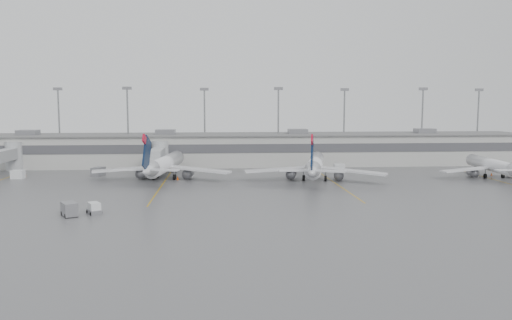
{
  "coord_description": "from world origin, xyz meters",
  "views": [
    {
      "loc": [
        -6.28,
        -74.04,
        16.01
      ],
      "look_at": [
        1.21,
        24.0,
        5.0
      ],
      "focal_mm": 35.0,
      "sensor_mm": 36.0,
      "label": 1
    }
  ],
  "objects": [
    {
      "name": "stand_markings",
      "position": [
        -0.0,
        24.0,
        0.01
      ],
      "size": [
        105.25,
        40.0,
        0.01
      ],
      "color": "#C5930B",
      "rests_on": "ground"
    },
    {
      "name": "ground",
      "position": [
        0.0,
        0.0,
        0.0
      ],
      "size": [
        260.0,
        260.0,
        0.0
      ],
      "primitive_type": "plane",
      "color": "#4B4B4D",
      "rests_on": "ground"
    },
    {
      "name": "baggage_cart",
      "position": [
        -27.7,
        -1.81,
        1.04
      ],
      "size": [
        3.08,
        3.59,
        2.0
      ],
      "rotation": [
        0.0,
        0.0,
        0.52
      ],
      "color": "slate",
      "rests_on": "ground"
    },
    {
      "name": "jet_bridge_left",
      "position": [
        -55.5,
        45.72,
        3.87
      ],
      "size": [
        4.0,
        17.2,
        7.0
      ],
      "color": "gray",
      "rests_on": "ground"
    },
    {
      "name": "cone_a",
      "position": [
        -49.73,
        40.83,
        0.32
      ],
      "size": [
        0.4,
        0.4,
        0.64
      ],
      "primitive_type": "cone",
      "color": "#ED5005",
      "rests_on": "ground"
    },
    {
      "name": "gse_uld_a",
      "position": [
        -49.55,
        36.29,
        0.93
      ],
      "size": [
        2.75,
        1.95,
        1.85
      ],
      "primitive_type": "cube",
      "rotation": [
        0.0,
        0.0,
        -0.08
      ],
      "color": "silver",
      "rests_on": "ground"
    },
    {
      "name": "jet_mid_left",
      "position": [
        -17.81,
        32.72,
        3.33
      ],
      "size": [
        29.29,
        33.02,
        10.7
      ],
      "rotation": [
        0.0,
        0.0,
        -0.13
      ],
      "color": "silver",
      "rests_on": "ground"
    },
    {
      "name": "gse_uld_c",
      "position": [
        22.68,
        42.67,
        0.89
      ],
      "size": [
        2.65,
        1.89,
        1.78
      ],
      "primitive_type": "cube",
      "rotation": [
        0.0,
        0.0,
        -0.09
      ],
      "color": "silver",
      "rests_on": "ground"
    },
    {
      "name": "cone_d",
      "position": [
        55.37,
        33.17,
        0.32
      ],
      "size": [
        0.4,
        0.4,
        0.64
      ],
      "primitive_type": "cone",
      "color": "#ED5005",
      "rests_on": "ground"
    },
    {
      "name": "jet_far_right",
      "position": [
        53.61,
        29.52,
        2.8
      ],
      "size": [
        24.73,
        27.81,
        9.0
      ],
      "rotation": [
        0.0,
        0.0,
        -0.09
      ],
      "color": "silver",
      "rests_on": "ground"
    },
    {
      "name": "cone_b",
      "position": [
        -14.93,
        31.85,
        0.4
      ],
      "size": [
        0.5,
        0.5,
        0.79
      ],
      "primitive_type": "cone",
      "color": "#ED5005",
      "rests_on": "ground"
    },
    {
      "name": "gse_loader",
      "position": [
        -33.19,
        39.24,
        0.97
      ],
      "size": [
        3.0,
        3.62,
        1.94
      ],
      "primitive_type": "cube",
      "rotation": [
        0.0,
        0.0,
        -0.4
      ],
      "color": "slate",
      "rests_on": "ground"
    },
    {
      "name": "jet_bridge_right",
      "position": [
        -20.5,
        45.72,
        3.87
      ],
      "size": [
        4.0,
        17.2,
        7.0
      ],
      "color": "gray",
      "rests_on": "ground"
    },
    {
      "name": "light_masts",
      "position": [
        0.0,
        63.75,
        12.03
      ],
      "size": [
        142.4,
        8.0,
        20.6
      ],
      "color": "gray",
      "rests_on": "ground"
    },
    {
      "name": "cone_c",
      "position": [
        9.74,
        37.34,
        0.31
      ],
      "size": [
        0.39,
        0.39,
        0.62
      ],
      "primitive_type": "cone",
      "color": "#ED5005",
      "rests_on": "ground"
    },
    {
      "name": "baggage_tug",
      "position": [
        -24.5,
        -0.61,
        0.66
      ],
      "size": [
        2.7,
        3.08,
        1.7
      ],
      "rotation": [
        0.0,
        0.0,
        0.52
      ],
      "color": "silver",
      "rests_on": "ground"
    },
    {
      "name": "jet_mid_right",
      "position": [
        13.98,
        28.66,
        3.33
      ],
      "size": [
        28.79,
        32.64,
        10.73
      ],
      "rotation": [
        0.0,
        0.0,
        -0.23
      ],
      "color": "silver",
      "rests_on": "ground"
    },
    {
      "name": "terminal",
      "position": [
        -0.01,
        57.98,
        4.17
      ],
      "size": [
        152.0,
        17.0,
        9.45
      ],
      "color": "#B0B0AA",
      "rests_on": "ground"
    },
    {
      "name": "gse_uld_b",
      "position": [
        -19.58,
        42.72,
        0.79
      ],
      "size": [
        2.63,
        2.24,
        1.57
      ],
      "primitive_type": "cube",
      "rotation": [
        0.0,
        0.0,
        -0.41
      ],
      "color": "silver",
      "rests_on": "ground"
    }
  ]
}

